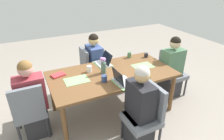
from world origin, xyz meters
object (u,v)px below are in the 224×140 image
person_head_left_left_far (33,103)px  book_blue_cover (58,75)px  chair_head_left_left_far (29,109)px  laptop_far_left_near (104,62)px  person_far_left_near (95,66)px  flower_vase (103,65)px  coffee_mug_near_left (129,55)px  chair_head_right_left_mid (171,69)px  dining_table (112,77)px  laptop_near_right_near (122,80)px  coffee_mug_centre_right (89,69)px  book_red_cover (142,77)px  person_head_right_left_mid (171,70)px  chair_near_right_near (146,113)px  coffee_mug_centre_left (104,79)px  coffee_mug_near_right (146,55)px  person_near_right_near (139,110)px  chair_far_left_near (90,67)px

person_head_left_left_far → book_blue_cover: bearing=30.0°
chair_head_left_left_far → laptop_far_left_near: size_ratio=2.81×
person_far_left_near → flower_vase: size_ratio=4.25×
chair_head_left_left_far → coffee_mug_near_left: bearing=14.3°
chair_head_right_left_mid → flower_vase: 1.49m
dining_table → coffee_mug_near_left: coffee_mug_near_left is taller
person_far_left_near → laptop_near_right_near: bearing=-90.6°
coffee_mug_centre_right → laptop_far_left_near: bearing=26.1°
book_red_cover → flower_vase: bearing=149.8°
person_head_right_left_mid → dining_table: bearing=178.9°
chair_head_left_left_far → laptop_far_left_near: 1.42m
chair_near_right_near → coffee_mug_centre_left: 0.78m
person_far_left_near → book_red_cover: size_ratio=5.97×
coffee_mug_near_right → coffee_mug_centre_left: bearing=-155.3°
chair_near_right_near → person_near_right_near: (-0.07, 0.06, 0.03)m
person_head_left_left_far → flower_vase: 1.18m
laptop_far_left_near → book_red_cover: laptop_far_left_near is taller
person_head_left_left_far → coffee_mug_near_right: bearing=7.5°
chair_head_right_left_mid → book_red_cover: chair_head_right_left_mid is taller
chair_far_left_near → book_red_cover: size_ratio=4.50×
chair_far_left_near → book_red_cover: chair_far_left_near is taller
laptop_near_right_near → book_red_cover: size_ratio=1.60×
chair_far_left_near → book_red_cover: bearing=-70.6°
person_head_right_left_mid → laptop_near_right_near: size_ratio=3.73×
coffee_mug_centre_right → person_head_right_left_mid: bearing=-7.8°
person_head_right_left_mid → chair_far_left_near: bearing=146.7°
coffee_mug_near_left → chair_head_right_left_mid: bearing=-27.1°
laptop_near_right_near → chair_head_right_left_mid: bearing=16.9°
chair_head_right_left_mid → coffee_mug_near_left: bearing=152.9°
chair_head_right_left_mid → coffee_mug_near_left: chair_head_right_left_mid is taller
laptop_far_left_near → person_far_left_near: bearing=93.0°
person_near_right_near → person_head_left_left_far: bearing=148.0°
chair_far_left_near → coffee_mug_centre_right: (-0.24, -0.66, 0.30)m
flower_vase → coffee_mug_centre_right: 0.25m
dining_table → person_near_right_near: size_ratio=1.68×
dining_table → laptop_near_right_near: 0.37m
chair_head_right_left_mid → book_blue_cover: 2.15m
book_blue_cover → dining_table: bearing=-34.3°
person_far_left_near → flower_vase: bearing=-99.5°
coffee_mug_centre_right → person_far_left_near: bearing=62.2°
laptop_near_right_near → coffee_mug_near_left: bearing=52.8°
dining_table → person_head_right_left_mid: bearing=-1.1°
chair_far_left_near → coffee_mug_near_left: size_ratio=8.54×
person_near_right_near → chair_near_right_near: bearing=-38.8°
chair_far_left_near → book_blue_cover: chair_far_left_near is taller
person_head_right_left_mid → person_near_right_near: size_ratio=1.00×
chair_far_left_near → flower_vase: (-0.05, -0.79, 0.40)m
coffee_mug_near_right → chair_far_left_near: bearing=150.2°
person_head_right_left_mid → person_head_left_left_far: (-2.50, 0.05, 0.00)m
coffee_mug_centre_right → book_red_cover: size_ratio=0.54×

